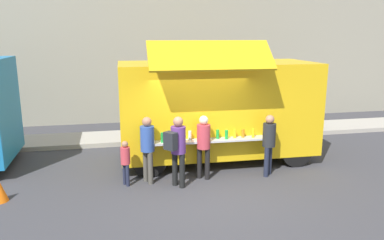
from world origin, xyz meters
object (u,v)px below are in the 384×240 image
(food_truck_main, at_px, (217,108))
(customer_mid_with_backpack, at_px, (177,145))
(trash_bin, at_px, (307,120))
(customer_rear_waiting, at_px, (147,144))
(customer_extra_browsing, at_px, (269,140))
(child_near_queue, at_px, (125,159))
(customer_front_ordering, at_px, (204,142))

(food_truck_main, relative_size, customer_mid_with_backpack, 3.18)
(trash_bin, bearing_deg, customer_rear_waiting, -149.34)
(food_truck_main, xyz_separation_m, customer_extra_browsing, (0.97, -1.52, -0.59))
(customer_mid_with_backpack, bearing_deg, customer_rear_waiting, 108.14)
(trash_bin, distance_m, customer_rear_waiting, 7.29)
(child_near_queue, bearing_deg, food_truck_main, -0.40)
(customer_mid_with_backpack, distance_m, customer_extra_browsing, 2.43)
(trash_bin, relative_size, child_near_queue, 0.84)
(trash_bin, xyz_separation_m, customer_extra_browsing, (-3.18, -3.85, 0.49))
(customer_front_ordering, xyz_separation_m, child_near_queue, (-1.93, -0.05, -0.31))
(customer_rear_waiting, bearing_deg, food_truck_main, 6.57)
(customer_front_ordering, distance_m, customer_extra_browsing, 1.69)
(customer_mid_with_backpack, height_order, child_near_queue, customer_mid_with_backpack)
(trash_bin, distance_m, customer_front_ordering, 6.15)
(customer_rear_waiting, distance_m, child_near_queue, 0.63)
(food_truck_main, bearing_deg, customer_rear_waiting, -146.05)
(customer_mid_with_backpack, relative_size, customer_rear_waiting, 1.04)
(trash_bin, bearing_deg, food_truck_main, -150.74)
(food_truck_main, height_order, customer_front_ordering, food_truck_main)
(trash_bin, xyz_separation_m, customer_front_ordering, (-4.86, -3.73, 0.51))
(trash_bin, distance_m, child_near_queue, 7.78)
(customer_rear_waiting, height_order, child_near_queue, customer_rear_waiting)
(food_truck_main, bearing_deg, customer_front_ordering, -116.43)
(trash_bin, xyz_separation_m, customer_mid_with_backpack, (-5.59, -4.13, 0.59))
(customer_extra_browsing, height_order, child_near_queue, customer_extra_browsing)
(customer_mid_with_backpack, bearing_deg, child_near_queue, 124.37)
(trash_bin, relative_size, customer_mid_with_backpack, 0.54)
(trash_bin, height_order, customer_extra_browsing, customer_extra_browsing)
(customer_rear_waiting, bearing_deg, trash_bin, 3.94)
(trash_bin, distance_m, customer_mid_with_backpack, 6.98)
(food_truck_main, relative_size, customer_rear_waiting, 3.29)
(trash_bin, xyz_separation_m, customer_rear_waiting, (-6.26, -3.71, 0.53))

